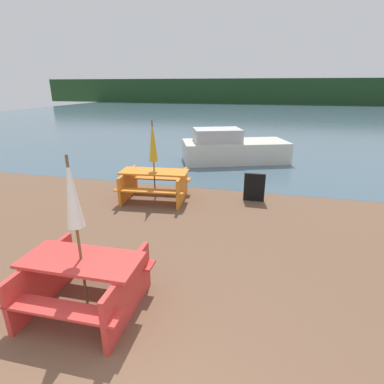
% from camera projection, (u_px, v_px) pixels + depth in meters
% --- Properties ---
extents(water, '(60.00, 50.00, 0.00)m').
position_uv_depth(water, '(258.00, 115.00, 31.76)').
color(water, '#425B6B').
rests_on(water, ground_plane).
extents(far_treeline, '(80.00, 1.60, 4.00)m').
position_uv_depth(far_treeline, '(263.00, 91.00, 49.37)').
color(far_treeline, '#1E3D1E').
rests_on(far_treeline, water).
extents(picnic_table_red, '(1.60, 1.41, 0.79)m').
position_uv_depth(picnic_table_red, '(84.00, 279.00, 4.05)').
color(picnic_table_red, red).
rests_on(picnic_table_red, ground_plane).
extents(picnic_table_orange, '(1.91, 1.55, 0.79)m').
position_uv_depth(picnic_table_orange, '(155.00, 182.00, 8.08)').
color(picnic_table_orange, orange).
rests_on(picnic_table_orange, ground_plane).
extents(umbrella_gold, '(0.23, 0.23, 2.12)m').
position_uv_depth(umbrella_gold, '(153.00, 142.00, 7.71)').
color(umbrella_gold, brown).
rests_on(umbrella_gold, ground_plane).
extents(umbrella_white, '(0.22, 0.22, 2.18)m').
position_uv_depth(umbrella_white, '(72.00, 195.00, 3.64)').
color(umbrella_white, brown).
rests_on(umbrella_white, ground_plane).
extents(boat, '(4.49, 3.11, 1.33)m').
position_uv_depth(boat, '(232.00, 149.00, 12.13)').
color(boat, beige).
rests_on(boat, water).
extents(signboard, '(0.55, 0.08, 0.75)m').
position_uv_depth(signboard, '(254.00, 187.00, 7.97)').
color(signboard, black).
rests_on(signboard, ground_plane).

